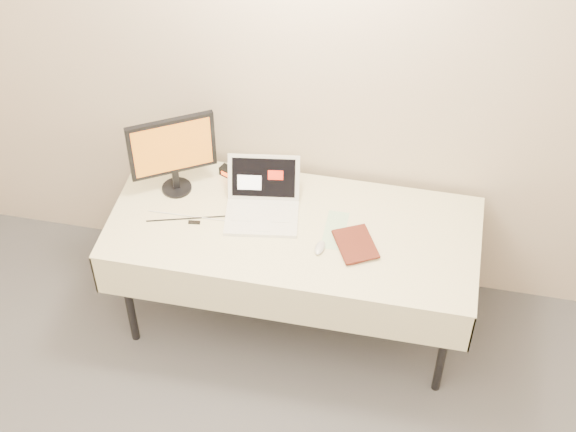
% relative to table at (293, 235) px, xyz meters
% --- Properties ---
extents(back_wall, '(4.00, 0.10, 2.70)m').
position_rel_table_xyz_m(back_wall, '(0.00, 0.45, 0.67)').
color(back_wall, beige).
rests_on(back_wall, ground).
extents(table, '(1.86, 0.81, 0.74)m').
position_rel_table_xyz_m(table, '(0.00, 0.00, 0.00)').
color(table, black).
rests_on(table, ground).
extents(laptop, '(0.41, 0.40, 0.24)m').
position_rel_table_xyz_m(laptop, '(-0.18, 0.09, 0.12)').
color(laptop, white).
rests_on(laptop, table).
extents(monitor, '(0.40, 0.25, 0.46)m').
position_rel_table_xyz_m(monitor, '(-0.65, 0.15, 0.33)').
color(monitor, black).
rests_on(monitor, table).
extents(book, '(0.17, 0.10, 0.24)m').
position_rel_table_xyz_m(book, '(0.25, -0.11, 0.18)').
color(book, maroon).
rests_on(book, table).
extents(alarm_clock, '(0.13, 0.09, 0.05)m').
position_rel_table_xyz_m(alarm_clock, '(-0.40, 0.30, 0.09)').
color(alarm_clock, black).
rests_on(alarm_clock, table).
extents(clicker, '(0.06, 0.10, 0.02)m').
position_rel_table_xyz_m(clicker, '(0.16, -0.13, 0.07)').
color(clicker, silver).
rests_on(clicker, table).
extents(paper_form, '(0.11, 0.27, 0.00)m').
position_rel_table_xyz_m(paper_form, '(0.21, 0.02, 0.06)').
color(paper_form, '#B6E5B7').
rests_on(paper_form, table).
extents(usb_dongle, '(0.06, 0.03, 0.01)m').
position_rel_table_xyz_m(usb_dongle, '(-0.49, -0.07, 0.07)').
color(usb_dongle, black).
rests_on(usb_dongle, table).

